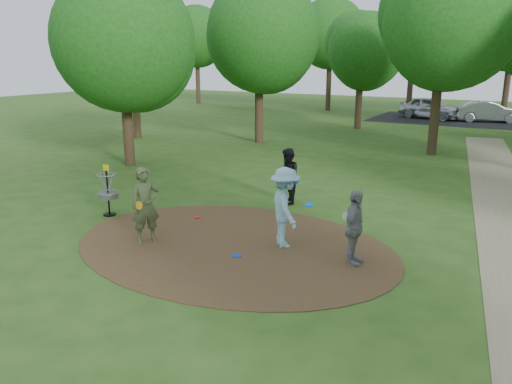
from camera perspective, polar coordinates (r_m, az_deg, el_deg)
The scene contains 13 objects.
ground at distance 12.56m, azimuth -2.69°, elevation -6.10°, with size 100.00×100.00×0.00m, color #2D5119.
dirt_clearing at distance 12.56m, azimuth -2.70°, elevation -6.06°, with size 8.40×8.40×0.02m, color #47301C.
parking_lot at distance 40.39m, azimuth 23.30°, elevation 7.47°, with size 14.00×8.00×0.01m, color black.
player_observer_with_disc at distance 12.78m, azimuth -12.53°, elevation -1.49°, with size 0.79×0.85×1.94m.
player_throwing_with_disc at distance 12.21m, azimuth 3.34°, elevation -1.78°, with size 1.48×1.45×2.00m.
player_walking_with_disc at distance 15.83m, azimuth 3.62°, elevation 1.78°, with size 1.05×1.10×1.79m.
player_waiting_with_disc at distance 11.36m, azimuth 11.17°, elevation -4.04°, with size 0.51×1.03×1.74m.
disc_ground_blue at distance 11.86m, azimuth -2.23°, elevation -7.27°, with size 0.22×0.22×0.02m, color blue.
disc_ground_red at distance 14.68m, azimuth -6.70°, elevation -2.89°, with size 0.22×0.22×0.02m, color red.
car_left at distance 40.71m, azimuth 19.37°, elevation 9.06°, with size 1.95×4.84×1.65m, color #ACADB4.
car_right at distance 40.22m, azimuth 25.11°, elevation 8.31°, with size 1.57×4.52×1.49m, color #98999F.
disc_golf_basket at distance 15.27m, azimuth -16.61°, elevation 0.57°, with size 0.63×0.63×1.54m.
tree_ring at distance 19.50m, azimuth 17.79°, elevation 16.52°, with size 36.68×45.88×9.34m.
Camera 1 is at (6.24, -9.91, 4.55)m, focal length 35.00 mm.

